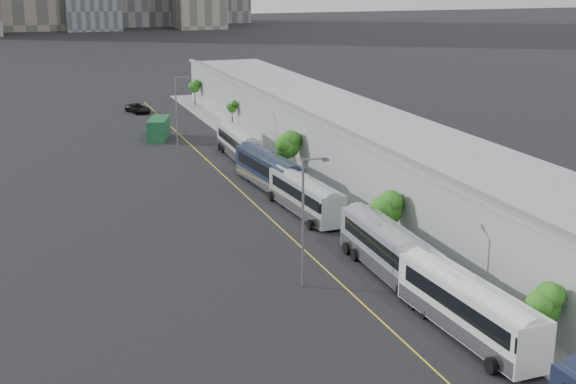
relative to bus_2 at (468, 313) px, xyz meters
name	(u,v)px	position (x,y,z in m)	size (l,w,h in m)	color
sidewalk	(414,234)	(6.33, 19.07, -1.56)	(10.00, 170.00, 0.12)	gray
lane_line	(302,248)	(-4.17, 19.07, -1.61)	(0.12, 160.00, 0.02)	gold
depot	(456,192)	(10.32, 19.07, 1.89)	(12.45, 160.40, 7.20)	gray
bus_2	(468,313)	(0.00, 0.00, 0.00)	(3.24, 13.25, 3.84)	silver
bus_3	(388,253)	(0.06, 11.57, 0.00)	(2.99, 13.20, 3.84)	gray
bus_4	(306,199)	(-0.62, 27.87, -0.11)	(3.30, 12.40, 3.59)	#95989E
bus_5	(269,174)	(-1.00, 38.07, -0.02)	(3.69, 13.12, 3.78)	#161F32
bus_6	(238,145)	(-0.12, 53.09, -0.11)	(2.75, 12.30, 3.58)	#BABABC
tree_1	(543,302)	(3.02, -3.32, 1.66)	(2.23, 2.23, 4.41)	black
tree_2	(386,206)	(2.75, 17.65, 1.79)	(2.76, 2.76, 4.81)	black
tree_3	(288,142)	(2.71, 42.67, 2.17)	(2.84, 2.84, 5.22)	black
tree_4	(232,108)	(3.52, 69.11, 1.72)	(1.22, 1.22, 4.05)	black
tree_5	(195,87)	(3.28, 92.03, 1.74)	(1.71, 1.71, 4.25)	black
street_lamp_near	(305,214)	(-6.87, 11.19, 3.93)	(2.04, 0.22, 9.69)	#59595E
street_lamp_far	(178,110)	(-6.55, 57.89, 3.91)	(2.04, 0.22, 9.66)	#59595E
shipping_container	(159,129)	(-7.41, 67.33, -0.19)	(2.39, 6.25, 2.85)	#154727
suv	(138,108)	(-6.87, 88.84, -0.88)	(2.45, 5.32, 1.48)	black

